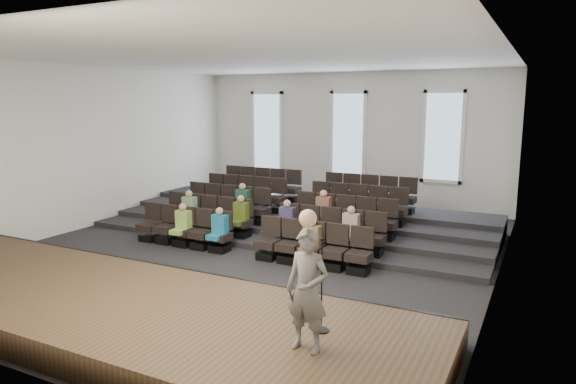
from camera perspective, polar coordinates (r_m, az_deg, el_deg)
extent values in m
plane|color=black|center=(13.85, -3.70, -6.40)|extent=(14.00, 14.00, 0.00)
cube|color=white|center=(13.34, -3.95, 14.73)|extent=(12.00, 14.00, 0.02)
cube|color=silver|center=(19.70, 6.73, 5.84)|extent=(12.00, 0.04, 5.00)
cube|color=silver|center=(17.23, -21.35, 4.64)|extent=(0.04, 14.00, 5.00)
cube|color=silver|center=(11.53, 22.87, 2.21)|extent=(0.04, 14.00, 5.00)
cube|color=#402E1B|center=(9.98, -19.16, -12.07)|extent=(11.80, 3.60, 0.50)
cube|color=black|center=(11.18, -12.56, -9.33)|extent=(11.80, 0.06, 0.52)
cube|color=black|center=(15.80, 0.61, -4.02)|extent=(11.80, 4.80, 0.15)
cube|color=black|center=(16.25, 1.43, -3.37)|extent=(11.80, 3.75, 0.30)
cube|color=black|center=(16.69, 2.21, -2.74)|extent=(11.80, 2.70, 0.45)
cube|color=black|center=(17.14, 2.95, -2.15)|extent=(11.80, 1.65, 0.60)
cube|color=black|center=(15.17, -15.13, -4.88)|extent=(0.47, 0.43, 0.20)
cube|color=black|center=(15.09, -15.18, -3.74)|extent=(0.55, 0.50, 0.19)
cube|color=black|center=(15.16, -14.72, -2.08)|extent=(0.55, 0.08, 0.50)
cube|color=black|center=(14.78, -13.39, -5.19)|extent=(0.47, 0.43, 0.20)
cube|color=black|center=(14.71, -13.44, -4.03)|extent=(0.55, 0.50, 0.19)
cube|color=black|center=(14.77, -12.98, -2.32)|extent=(0.55, 0.08, 0.50)
cube|color=black|center=(14.41, -11.56, -5.52)|extent=(0.47, 0.43, 0.20)
cube|color=black|center=(14.33, -11.61, -4.32)|extent=(0.55, 0.50, 0.19)
cube|color=black|center=(14.40, -11.14, -2.56)|extent=(0.55, 0.08, 0.50)
cube|color=black|center=(14.06, -9.64, -5.85)|extent=(0.47, 0.43, 0.20)
cube|color=black|center=(13.98, -9.67, -4.63)|extent=(0.55, 0.50, 0.19)
cube|color=black|center=(14.04, -9.21, -2.82)|extent=(0.55, 0.08, 0.50)
cube|color=black|center=(13.72, -7.61, -6.19)|extent=(0.47, 0.43, 0.20)
cube|color=black|center=(13.64, -7.64, -4.94)|extent=(0.55, 0.50, 0.19)
cube|color=black|center=(13.70, -7.18, -3.09)|extent=(0.55, 0.08, 0.50)
cube|color=black|center=(12.98, -2.29, -7.06)|extent=(0.47, 0.43, 0.20)
cube|color=black|center=(12.89, -2.30, -5.74)|extent=(0.55, 0.50, 0.19)
cube|color=black|center=(12.96, -1.86, -3.77)|extent=(0.55, 0.08, 0.50)
cube|color=black|center=(12.71, 0.09, -7.42)|extent=(0.47, 0.43, 0.20)
cube|color=black|center=(12.62, 0.09, -6.08)|extent=(0.55, 0.50, 0.19)
cube|color=black|center=(12.69, 0.52, -4.07)|extent=(0.55, 0.08, 0.50)
cube|color=black|center=(12.46, 2.58, -7.79)|extent=(0.47, 0.43, 0.20)
cube|color=black|center=(12.37, 2.59, -6.42)|extent=(0.55, 0.50, 0.19)
cube|color=black|center=(12.45, 3.00, -4.37)|extent=(0.55, 0.08, 0.50)
cube|color=black|center=(12.24, 5.16, -8.16)|extent=(0.47, 0.43, 0.20)
cube|color=black|center=(12.15, 5.18, -6.77)|extent=(0.55, 0.50, 0.19)
cube|color=black|center=(12.22, 5.58, -4.67)|extent=(0.55, 0.08, 0.50)
cube|color=black|center=(12.04, 7.84, -8.52)|extent=(0.47, 0.43, 0.20)
cube|color=black|center=(11.95, 7.88, -7.11)|extent=(0.55, 0.50, 0.19)
cube|color=black|center=(12.03, 8.25, -4.97)|extent=(0.55, 0.08, 0.50)
cube|color=black|center=(15.90, -12.62, -3.54)|extent=(0.47, 0.43, 0.20)
cube|color=black|center=(15.83, -12.67, -2.45)|extent=(0.55, 0.50, 0.19)
cube|color=black|center=(15.91, -12.24, -0.86)|extent=(0.55, 0.08, 0.50)
cube|color=black|center=(15.53, -10.91, -3.79)|extent=(0.47, 0.43, 0.20)
cube|color=black|center=(15.46, -10.95, -2.68)|extent=(0.55, 0.50, 0.19)
cube|color=black|center=(15.54, -10.53, -1.06)|extent=(0.55, 0.08, 0.50)
cube|color=black|center=(15.18, -9.12, -4.06)|extent=(0.47, 0.43, 0.20)
cube|color=black|center=(15.11, -9.15, -2.92)|extent=(0.55, 0.50, 0.19)
cube|color=black|center=(15.19, -8.73, -1.26)|extent=(0.55, 0.08, 0.50)
cube|color=black|center=(14.84, -7.24, -4.34)|extent=(0.47, 0.43, 0.20)
cube|color=black|center=(14.77, -7.26, -3.17)|extent=(0.55, 0.50, 0.19)
cube|color=black|center=(14.85, -6.84, -1.47)|extent=(0.55, 0.08, 0.50)
cube|color=black|center=(14.52, -5.27, -4.62)|extent=(0.47, 0.43, 0.20)
cube|color=black|center=(14.45, -5.29, -3.43)|extent=(0.55, 0.50, 0.19)
cube|color=black|center=(14.53, -4.88, -1.69)|extent=(0.55, 0.08, 0.50)
cube|color=black|center=(13.82, -0.16, -5.33)|extent=(0.47, 0.43, 0.20)
cube|color=black|center=(13.75, -0.16, -4.08)|extent=(0.55, 0.50, 0.19)
cube|color=black|center=(13.83, 0.24, -2.25)|extent=(0.55, 0.08, 0.50)
cube|color=black|center=(13.57, 2.11, -5.63)|extent=(0.47, 0.43, 0.20)
cube|color=black|center=(13.49, 2.12, -4.36)|extent=(0.55, 0.50, 0.19)
cube|color=black|center=(13.58, 2.50, -2.49)|extent=(0.55, 0.08, 0.50)
cube|color=black|center=(13.34, 4.46, -5.93)|extent=(0.47, 0.43, 0.20)
cube|color=black|center=(13.26, 4.48, -4.64)|extent=(0.55, 0.50, 0.19)
cube|color=black|center=(13.35, 4.85, -2.74)|extent=(0.55, 0.08, 0.50)
cube|color=black|center=(13.13, 6.89, -6.23)|extent=(0.47, 0.43, 0.20)
cube|color=black|center=(13.05, 6.92, -4.93)|extent=(0.55, 0.50, 0.19)
cube|color=black|center=(13.14, 7.27, -2.99)|extent=(0.55, 0.08, 0.50)
cube|color=black|center=(12.95, 9.40, -6.53)|extent=(0.47, 0.43, 0.20)
cube|color=black|center=(12.87, 9.44, -5.21)|extent=(0.55, 0.50, 0.19)
cube|color=black|center=(12.96, 9.77, -3.24)|extent=(0.55, 0.08, 0.50)
cube|color=black|center=(16.67, -10.35, -2.31)|extent=(0.47, 0.42, 0.20)
cube|color=black|center=(16.60, -10.38, -1.26)|extent=(0.55, 0.50, 0.19)
cube|color=black|center=(16.69, -9.99, 0.24)|extent=(0.55, 0.08, 0.50)
cube|color=black|center=(16.31, -8.67, -2.52)|extent=(0.47, 0.42, 0.20)
cube|color=black|center=(16.25, -8.70, -1.45)|extent=(0.55, 0.50, 0.19)
cube|color=black|center=(16.34, -8.31, 0.08)|extent=(0.55, 0.08, 0.50)
cube|color=black|center=(15.98, -6.92, -2.74)|extent=(0.47, 0.42, 0.20)
cube|color=black|center=(15.91, -6.94, -1.66)|extent=(0.55, 0.50, 0.19)
cube|color=black|center=(16.01, -6.55, -0.08)|extent=(0.55, 0.08, 0.50)
cube|color=black|center=(15.66, -5.09, -2.97)|extent=(0.47, 0.42, 0.20)
cube|color=black|center=(15.59, -5.11, -1.86)|extent=(0.55, 0.50, 0.19)
cube|color=black|center=(15.69, -4.73, -0.26)|extent=(0.55, 0.08, 0.50)
cube|color=black|center=(15.36, -3.19, -3.21)|extent=(0.47, 0.42, 0.20)
cube|color=black|center=(15.29, -3.20, -2.08)|extent=(0.55, 0.50, 0.19)
cube|color=black|center=(15.39, -2.82, -0.44)|extent=(0.55, 0.08, 0.50)
cube|color=black|center=(14.70, 1.71, -3.80)|extent=(0.47, 0.42, 0.20)
cube|color=black|center=(14.63, 1.72, -2.62)|extent=(0.55, 0.50, 0.19)
cube|color=black|center=(14.73, 2.08, -0.90)|extent=(0.55, 0.08, 0.50)
cube|color=black|center=(14.46, 3.87, -4.05)|extent=(0.47, 0.42, 0.20)
cube|color=black|center=(14.39, 3.88, -2.85)|extent=(0.55, 0.50, 0.19)
cube|color=black|center=(14.49, 4.23, -1.11)|extent=(0.55, 0.08, 0.50)
cube|color=black|center=(14.24, 6.10, -4.30)|extent=(0.47, 0.42, 0.20)
cube|color=black|center=(14.17, 6.12, -3.09)|extent=(0.55, 0.50, 0.19)
cube|color=black|center=(14.28, 6.45, -1.31)|extent=(0.55, 0.08, 0.50)
cube|color=black|center=(14.05, 8.39, -4.56)|extent=(0.47, 0.42, 0.20)
cube|color=black|center=(13.98, 8.42, -3.33)|extent=(0.55, 0.50, 0.19)
cube|color=black|center=(14.08, 8.74, -1.52)|extent=(0.55, 0.08, 0.50)
cube|color=black|center=(13.88, 10.74, -4.81)|extent=(0.47, 0.42, 0.20)
cube|color=black|center=(13.80, 10.78, -3.56)|extent=(0.55, 0.50, 0.19)
cube|color=black|center=(13.91, 11.08, -1.74)|extent=(0.55, 0.08, 0.50)
cube|color=black|center=(17.46, -8.28, -1.18)|extent=(0.47, 0.42, 0.20)
cube|color=black|center=(17.41, -8.31, -0.18)|extent=(0.55, 0.50, 0.19)
cube|color=black|center=(17.51, -7.95, 1.25)|extent=(0.55, 0.08, 0.50)
cube|color=black|center=(17.13, -6.64, -1.36)|extent=(0.47, 0.42, 0.20)
cube|color=black|center=(17.07, -6.66, -0.34)|extent=(0.55, 0.50, 0.19)
cube|color=black|center=(17.17, -6.30, 1.12)|extent=(0.55, 0.08, 0.50)
cube|color=black|center=(16.81, -4.94, -1.55)|extent=(0.47, 0.42, 0.20)
cube|color=black|center=(16.75, -4.95, -0.51)|extent=(0.55, 0.50, 0.19)
cube|color=black|center=(16.86, -4.60, 0.98)|extent=(0.55, 0.08, 0.50)
cube|color=black|center=(16.50, -3.17, -1.74)|extent=(0.47, 0.42, 0.20)
cube|color=black|center=(16.44, -3.18, -0.69)|extent=(0.55, 0.50, 0.19)
cube|color=black|center=(16.55, -2.83, 0.83)|extent=(0.55, 0.08, 0.50)
cube|color=black|center=(16.22, -1.33, -1.94)|extent=(0.47, 0.42, 0.20)
cube|color=black|center=(16.16, -1.34, -0.87)|extent=(0.55, 0.50, 0.19)
cube|color=black|center=(16.27, -0.99, 0.68)|extent=(0.55, 0.08, 0.50)
cube|color=black|center=(15.60, 3.37, -2.44)|extent=(0.47, 0.42, 0.20)
cube|color=black|center=(15.53, 3.38, -1.32)|extent=(0.55, 0.50, 0.19)
cube|color=black|center=(15.65, 3.70, 0.29)|extent=(0.55, 0.08, 0.50)
cube|color=black|center=(15.37, 5.42, -2.65)|extent=(0.47, 0.42, 0.20)
cube|color=black|center=(15.31, 5.44, -1.52)|extent=(0.55, 0.50, 0.19)
cube|color=black|center=(15.42, 5.75, 0.11)|extent=(0.55, 0.08, 0.50)
cube|color=black|center=(15.17, 7.53, -2.87)|extent=(0.47, 0.42, 0.20)
cube|color=black|center=(15.10, 7.55, -1.72)|extent=(0.55, 0.50, 0.19)
cube|color=black|center=(15.22, 7.85, -0.06)|extent=(0.55, 0.08, 0.50)
cube|color=black|center=(14.99, 9.69, -3.08)|extent=(0.47, 0.42, 0.20)
cube|color=black|center=(14.92, 9.73, -1.92)|extent=(0.55, 0.50, 0.19)
cube|color=black|center=(15.04, 10.01, -0.24)|extent=(0.55, 0.08, 0.50)
cube|color=black|center=(14.83, 11.91, -3.30)|extent=(0.47, 0.42, 0.20)
cube|color=black|center=(14.76, 11.95, -2.13)|extent=(0.55, 0.50, 0.19)
cube|color=black|center=(14.88, 12.22, -0.43)|extent=(0.55, 0.08, 0.50)
cube|color=black|center=(18.29, -6.40, -0.16)|extent=(0.47, 0.42, 0.20)
cube|color=black|center=(18.23, -6.42, 0.80)|extent=(0.55, 0.50, 0.19)
cube|color=black|center=(18.35, -6.08, 2.16)|extent=(0.55, 0.08, 0.50)
cube|color=black|center=(17.97, -4.80, -0.31)|extent=(0.47, 0.42, 0.20)
cube|color=black|center=(17.91, -4.82, 0.67)|extent=(0.55, 0.50, 0.19)
cube|color=black|center=(18.03, -4.48, 2.05)|extent=(0.55, 0.08, 0.50)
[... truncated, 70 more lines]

